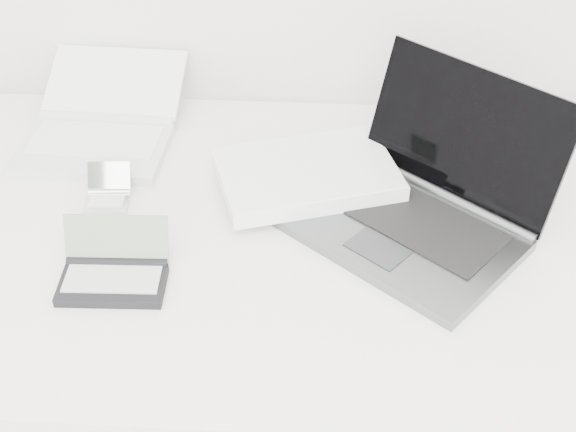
# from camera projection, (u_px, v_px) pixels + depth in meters

# --- Properties ---
(desk) EXTENTS (1.60, 0.80, 0.73)m
(desk) POSITION_uv_depth(u_px,v_px,m) (307.00, 251.00, 1.34)
(desk) COLOR white
(desk) RESTS_ON ground
(laptop_large) EXTENTS (0.59, 0.47, 0.23)m
(laptop_large) POSITION_uv_depth(u_px,v_px,m) (370.00, 191.00, 1.33)
(laptop_large) COLOR slate
(laptop_large) RESTS_ON desk
(netbook_open_white) EXTENTS (0.28, 0.35, 0.09)m
(netbook_open_white) POSITION_uv_depth(u_px,v_px,m) (100.00, 129.00, 1.51)
(netbook_open_white) COLOR silver
(netbook_open_white) RESTS_ON desk
(pda_silver) EXTENTS (0.08, 0.09, 0.05)m
(pda_silver) POSITION_uv_depth(u_px,v_px,m) (108.00, 196.00, 1.36)
(pda_silver) COLOR silver
(pda_silver) RESTS_ON desk
(palmtop_charcoal) EXTENTS (0.16, 0.12, 0.08)m
(palmtop_charcoal) POSITION_uv_depth(u_px,v_px,m) (114.00, 273.00, 1.21)
(palmtop_charcoal) COLOR black
(palmtop_charcoal) RESTS_ON desk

